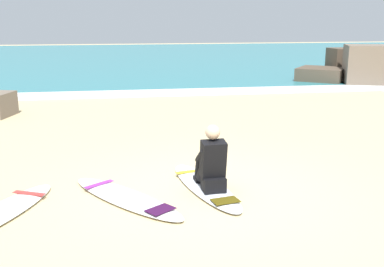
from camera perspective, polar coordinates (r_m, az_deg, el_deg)
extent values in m
plane|color=#CCB584|center=(6.90, 1.91, -7.18)|extent=(80.00, 80.00, 0.00)
cube|color=teal|center=(29.19, -6.96, 9.01)|extent=(80.00, 28.00, 0.10)
cube|color=white|center=(15.60, -4.62, 4.90)|extent=(80.00, 0.90, 0.11)
ellipsoid|color=silver|center=(7.06, 1.59, -6.37)|extent=(0.96, 2.28, 0.07)
cube|color=gold|center=(7.59, -0.22, -4.60)|extent=(0.49, 0.20, 0.01)
cube|color=#4C400C|center=(6.44, 4.06, -8.08)|extent=(0.41, 0.31, 0.01)
cube|color=black|center=(6.75, 2.62, -6.09)|extent=(0.34, 0.28, 0.20)
cylinder|color=black|center=(6.84, 1.41, -4.47)|extent=(0.17, 0.41, 0.43)
cylinder|color=black|center=(7.04, 0.87, -4.19)|extent=(0.14, 0.27, 0.42)
cube|color=black|center=(7.16, 0.70, -5.51)|extent=(0.11, 0.23, 0.05)
cylinder|color=black|center=(6.89, 3.02, -4.34)|extent=(0.17, 0.41, 0.43)
cylinder|color=black|center=(7.09, 2.68, -4.06)|extent=(0.14, 0.27, 0.42)
cube|color=black|center=(7.22, 2.55, -5.36)|extent=(0.11, 0.23, 0.05)
cube|color=black|center=(6.67, 2.56, -3.15)|extent=(0.36, 0.31, 0.57)
sphere|color=beige|center=(6.60, 2.53, 0.16)|extent=(0.21, 0.21, 0.21)
cylinder|color=black|center=(6.77, 1.08, -2.67)|extent=(0.11, 0.40, 0.31)
cylinder|color=black|center=(6.84, 3.36, -2.52)|extent=(0.11, 0.40, 0.31)
ellipsoid|color=white|center=(6.64, -21.96, -8.78)|extent=(1.36, 2.13, 0.07)
cube|color=red|center=(7.07, -19.10, -6.83)|extent=(0.48, 0.29, 0.01)
ellipsoid|color=white|center=(6.70, -8.02, -7.67)|extent=(1.76, 2.14, 0.07)
cube|color=purple|center=(7.17, -11.17, -6.01)|extent=(0.45, 0.36, 0.01)
cube|color=#351037|center=(6.16, -3.84, -9.14)|extent=(0.44, 0.41, 0.01)
cube|color=brown|center=(19.06, 15.36, 6.81)|extent=(2.32, 2.31, 0.58)
cube|color=brown|center=(20.18, 17.49, 8.01)|extent=(0.90, 1.00, 1.27)
cube|color=#756656|center=(18.67, 20.72, 7.67)|extent=(2.14, 1.89, 1.49)
cube|color=brown|center=(19.70, 21.61, 7.59)|extent=(2.12, 2.16, 1.30)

